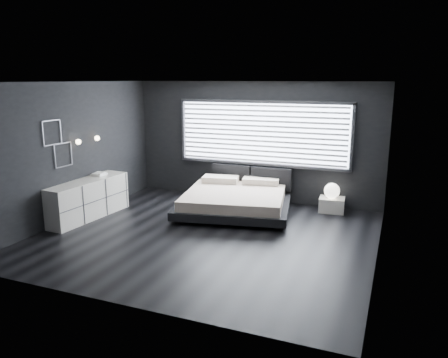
% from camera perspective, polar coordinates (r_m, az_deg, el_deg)
% --- Properties ---
extents(room, '(6.04, 6.00, 2.80)m').
position_cam_1_polar(room, '(7.84, -2.33, 2.27)').
color(room, black).
rests_on(room, ground).
extents(window, '(4.14, 0.09, 1.52)m').
position_cam_1_polar(window, '(10.23, 4.95, 5.94)').
color(window, white).
rests_on(window, ground).
extents(headboard, '(1.96, 0.16, 0.52)m').
position_cam_1_polar(headboard, '(10.43, 3.54, 0.29)').
color(headboard, black).
rests_on(headboard, ground).
extents(sconce_near, '(0.18, 0.11, 0.11)m').
position_cam_1_polar(sconce_near, '(9.40, -18.51, 4.63)').
color(sconce_near, silver).
rests_on(sconce_near, ground).
extents(sconce_far, '(0.18, 0.11, 0.11)m').
position_cam_1_polar(sconce_far, '(9.85, -16.25, 5.14)').
color(sconce_far, silver).
rests_on(sconce_far, ground).
extents(wall_art_upper, '(0.01, 0.48, 0.48)m').
position_cam_1_polar(wall_art_upper, '(8.98, -21.54, 5.65)').
color(wall_art_upper, '#47474C').
rests_on(wall_art_upper, ground).
extents(wall_art_lower, '(0.01, 0.48, 0.48)m').
position_cam_1_polar(wall_art_lower, '(9.23, -20.24, 2.98)').
color(wall_art_lower, '#47474C').
rests_on(wall_art_lower, ground).
extents(bed, '(2.73, 2.65, 0.61)m').
position_cam_1_polar(bed, '(9.54, 1.47, -2.67)').
color(bed, black).
rests_on(bed, ground).
extents(nightstand, '(0.57, 0.49, 0.31)m').
position_cam_1_polar(nightstand, '(9.87, 13.89, -3.28)').
color(nightstand, white).
rests_on(nightstand, ground).
extents(orb_lamp, '(0.34, 0.34, 0.34)m').
position_cam_1_polar(orb_lamp, '(9.76, 13.91, -1.50)').
color(orb_lamp, white).
rests_on(orb_lamp, nightstand).
extents(dresser, '(0.71, 2.05, 0.81)m').
position_cam_1_polar(dresser, '(9.57, -17.47, -2.48)').
color(dresser, white).
rests_on(dresser, ground).
extents(book_stack, '(0.26, 0.34, 0.06)m').
position_cam_1_polar(book_stack, '(9.84, -16.01, 0.63)').
color(book_stack, white).
rests_on(book_stack, dresser).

